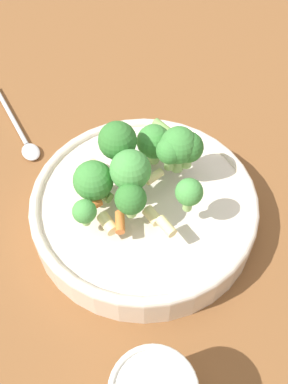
{
  "coord_description": "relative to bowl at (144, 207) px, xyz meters",
  "views": [
    {
      "loc": [
        0.31,
        -0.13,
        0.5
      ],
      "look_at": [
        0.0,
        0.0,
        0.06
      ],
      "focal_mm": 42.0,
      "sensor_mm": 36.0,
      "label": 1
    }
  ],
  "objects": [
    {
      "name": "pasta_salad",
      "position": [
        -0.01,
        0.0,
        0.07
      ],
      "size": [
        0.18,
        0.18,
        0.09
      ],
      "color": "#8CB766",
      "rests_on": "bowl"
    },
    {
      "name": "bowl",
      "position": [
        0.0,
        0.0,
        0.0
      ],
      "size": [
        0.29,
        0.29,
        0.05
      ],
      "color": "beige",
      "rests_on": "ground_plane"
    },
    {
      "name": "ground_plane",
      "position": [
        0.0,
        0.0,
        -0.03
      ],
      "size": [
        3.0,
        3.0,
        0.0
      ],
      "primitive_type": "plane",
      "color": "brown"
    },
    {
      "name": "spoon",
      "position": [
        -0.21,
        -0.12,
        -0.02
      ],
      "size": [
        0.19,
        0.04,
        0.01
      ],
      "rotation": [
        0.0,
        0.0,
        12.68
      ],
      "color": "silver",
      "rests_on": "ground_plane"
    }
  ]
}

